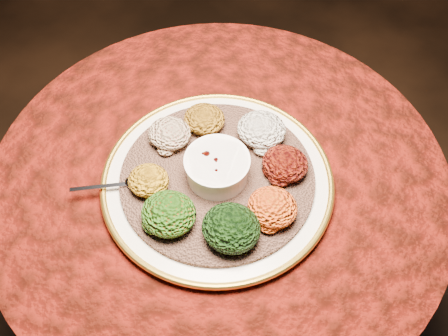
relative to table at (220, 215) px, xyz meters
The scene contains 13 objects.
table is the anchor object (origin of this frame).
platter 0.19m from the table, 63.33° to the right, with size 0.58×0.58×0.02m.
injera 0.21m from the table, 63.33° to the right, with size 0.39×0.39×0.01m, color brown.
stew_bowl 0.24m from the table, 63.33° to the right, with size 0.13×0.13×0.05m.
spoon 0.28m from the table, 130.90° to the right, with size 0.12×0.10×0.01m.
portion_ayib 0.26m from the table, 69.48° to the left, with size 0.10×0.10×0.05m, color beige.
portion_kitfo 0.27m from the table, 24.13° to the left, with size 0.09×0.09×0.04m, color black.
portion_tikil 0.28m from the table, 17.81° to the right, with size 0.09×0.09×0.05m, color #A8770E.
portion_gomen 0.29m from the table, 49.96° to the right, with size 0.11×0.10×0.05m, color black.
portion_mixveg 0.28m from the table, 92.14° to the right, with size 0.10×0.10×0.05m, color maroon.
portion_kik 0.27m from the table, 125.27° to the right, with size 0.08×0.08×0.04m, color #C18811.
portion_timatim 0.26m from the table, behind, with size 0.09×0.09×0.04m, color maroon.
portion_shiro 0.25m from the table, 139.37° to the left, with size 0.09×0.08×0.04m, color #875810.
Camera 1 is at (0.33, -0.50, 1.58)m, focal length 40.00 mm.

